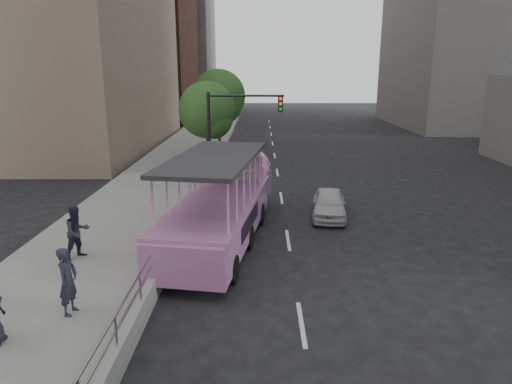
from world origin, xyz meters
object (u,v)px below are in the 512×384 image
Objects in this scene: pedestrian_mid at (77,232)px; traffic_signal at (231,124)px; car at (329,204)px; duck_boat at (225,205)px; pedestrian_near at (68,281)px; street_tree_far at (220,98)px; parking_sign at (201,168)px; street_tree_near at (208,112)px.

pedestrian_mid is 0.34× the size of traffic_signal.
car is 0.69× the size of traffic_signal.
pedestrian_near is (-3.46, -6.47, -0.09)m from duck_boat.
car is 0.56× the size of street_tree_far.
car is 2.02× the size of pedestrian_near.
pedestrian_near is 24.23m from street_tree_far.
street_tree_far reaches higher than duck_boat.
street_tree_far is at bearing 98.43° from traffic_signal.
pedestrian_near is at bearing -99.39° from parking_sign.
street_tree_near is at bearing 27.16° from pedestrian_mid.
pedestrian_mid is at bearing -111.13° from parking_sign.
street_tree_far is (-6.08, 15.00, 3.69)m from car.
duck_boat is 5.45m from pedestrian_mid.
car is at bearing -55.11° from street_tree_near.
street_tree_far is (2.98, 20.37, 3.11)m from pedestrian_mid.
pedestrian_mid is at bearing -111.83° from traffic_signal.
street_tree_near is (-1.60, 3.43, 0.32)m from traffic_signal.
street_tree_near is at bearing -91.91° from street_tree_far.
pedestrian_mid is at bearing -98.34° from street_tree_far.
traffic_signal is at bearing -81.57° from street_tree_far.
street_tree_near is (-1.85, 11.49, 2.54)m from duck_boat.
duck_boat is 17.83m from street_tree_far.
parking_sign is (1.92, 11.59, 0.44)m from pedestrian_near.
duck_boat is 11.91m from street_tree_near.
parking_sign reaches higher than car.
car is (4.43, 2.49, -0.67)m from duck_boat.
street_tree_near is at bearing 132.58° from car.
street_tree_far is (0.20, 6.00, 0.49)m from street_tree_near.
street_tree_far is (-0.10, 12.37, 2.67)m from parking_sign.
street_tree_near is at bearing 99.15° from duck_boat.
duck_boat is 5.36m from parking_sign.
duck_boat is at bearing -88.20° from traffic_signal.
street_tree_near reaches higher than traffic_signal.
street_tree_far reaches higher than parking_sign.
street_tree_far is (-1.40, 9.43, 0.81)m from traffic_signal.
parking_sign is at bearing -87.27° from street_tree_near.
traffic_signal is (1.29, 2.95, 1.86)m from parking_sign.
car is at bearing -21.27° from pedestrian_mid.
pedestrian_near is 15.06m from traffic_signal.
pedestrian_near is 0.28× the size of street_tree_far.
pedestrian_mid is at bearing -148.21° from duck_boat.
car is at bearing -49.97° from traffic_signal.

